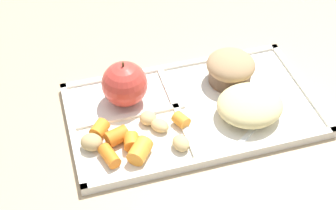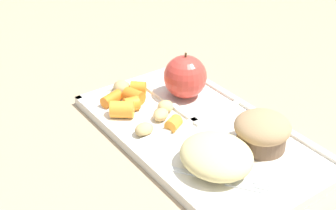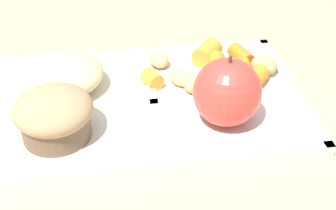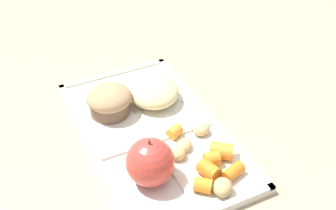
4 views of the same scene
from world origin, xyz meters
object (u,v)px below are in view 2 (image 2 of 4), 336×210
lunch_tray (199,133)px  green_apple (185,77)px  plastic_fork (221,179)px  bran_muffin (262,131)px

lunch_tray → green_apple: size_ratio=4.90×
green_apple → plastic_fork: (0.21, -0.10, -0.04)m
plastic_fork → bran_muffin: bearing=103.9°
lunch_tray → plastic_fork: bearing=-24.6°
green_apple → bran_muffin: (0.18, 0.00, -0.01)m
green_apple → bran_muffin: size_ratio=0.99×
bran_muffin → plastic_fork: 0.10m
lunch_tray → green_apple: green_apple is taller
lunch_tray → bran_muffin: 0.10m
green_apple → plastic_fork: 0.23m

